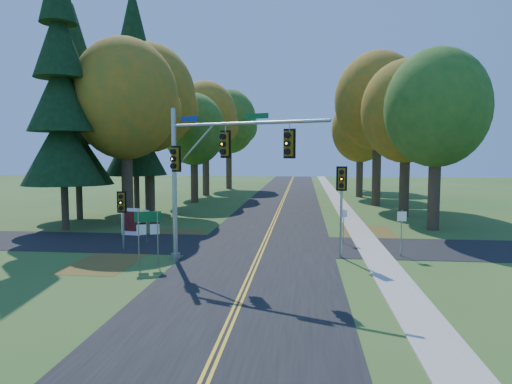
# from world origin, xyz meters

# --- Properties ---
(ground) EXTENTS (160.00, 160.00, 0.00)m
(ground) POSITION_xyz_m (0.00, 0.00, 0.00)
(ground) COLOR #2E561E
(ground) RESTS_ON ground
(road_main) EXTENTS (8.00, 160.00, 0.02)m
(road_main) POSITION_xyz_m (0.00, 0.00, 0.01)
(road_main) COLOR black
(road_main) RESTS_ON ground
(road_cross) EXTENTS (60.00, 6.00, 0.02)m
(road_cross) POSITION_xyz_m (0.00, 2.00, 0.01)
(road_cross) COLOR black
(road_cross) RESTS_ON ground
(centerline_left) EXTENTS (0.10, 160.00, 0.01)m
(centerline_left) POSITION_xyz_m (-0.10, 0.00, 0.03)
(centerline_left) COLOR gold
(centerline_left) RESTS_ON road_main
(centerline_right) EXTENTS (0.10, 160.00, 0.01)m
(centerline_right) POSITION_xyz_m (0.10, 0.00, 0.03)
(centerline_right) COLOR gold
(centerline_right) RESTS_ON road_main
(sidewalk_east) EXTENTS (1.60, 160.00, 0.06)m
(sidewalk_east) POSITION_xyz_m (6.20, 0.00, 0.03)
(sidewalk_east) COLOR #9E998E
(sidewalk_east) RESTS_ON ground
(leaf_patch_w_near) EXTENTS (4.00, 6.00, 0.00)m
(leaf_patch_w_near) POSITION_xyz_m (-6.50, 4.00, 0.01)
(leaf_patch_w_near) COLOR brown
(leaf_patch_w_near) RESTS_ON ground
(leaf_patch_e) EXTENTS (3.50, 8.00, 0.00)m
(leaf_patch_e) POSITION_xyz_m (6.80, 6.00, 0.01)
(leaf_patch_e) COLOR brown
(leaf_patch_e) RESTS_ON ground
(leaf_patch_w_far) EXTENTS (3.00, 5.00, 0.00)m
(leaf_patch_w_far) POSITION_xyz_m (-7.50, -3.00, 0.01)
(leaf_patch_w_far) COLOR brown
(leaf_patch_w_far) RESTS_ON ground
(tree_w_a) EXTENTS (8.00, 8.00, 14.15)m
(tree_w_a) POSITION_xyz_m (-11.13, 9.38, 9.49)
(tree_w_a) COLOR #38281C
(tree_w_a) RESTS_ON ground
(tree_e_a) EXTENTS (7.20, 7.20, 12.73)m
(tree_e_a) POSITION_xyz_m (11.57, 8.77, 8.53)
(tree_e_a) COLOR #38281C
(tree_e_a) RESTS_ON ground
(tree_w_b) EXTENTS (8.60, 8.60, 15.38)m
(tree_w_b) POSITION_xyz_m (-11.72, 16.29, 10.37)
(tree_w_b) COLOR #38281C
(tree_w_b) RESTS_ON ground
(tree_e_b) EXTENTS (7.60, 7.60, 13.33)m
(tree_e_b) POSITION_xyz_m (10.97, 15.58, 8.90)
(tree_e_b) COLOR #38281C
(tree_e_b) RESTS_ON ground
(tree_w_c) EXTENTS (6.80, 6.80, 11.91)m
(tree_w_c) POSITION_xyz_m (-9.54, 24.47, 7.94)
(tree_w_c) COLOR #38281C
(tree_w_c) RESTS_ON ground
(tree_e_c) EXTENTS (8.80, 8.80, 15.79)m
(tree_e_c) POSITION_xyz_m (9.88, 23.69, 10.66)
(tree_e_c) COLOR #38281C
(tree_e_c) RESTS_ON ground
(tree_w_d) EXTENTS (8.20, 8.20, 14.56)m
(tree_w_d) POSITION_xyz_m (-10.13, 33.18, 9.78)
(tree_w_d) COLOR #38281C
(tree_w_d) RESTS_ON ground
(tree_e_d) EXTENTS (7.00, 7.00, 12.32)m
(tree_e_d) POSITION_xyz_m (9.26, 32.87, 8.24)
(tree_e_d) COLOR #38281C
(tree_e_d) RESTS_ON ground
(tree_w_e) EXTENTS (8.40, 8.40, 14.97)m
(tree_w_e) POSITION_xyz_m (-8.92, 44.09, 10.07)
(tree_w_e) COLOR #38281C
(tree_w_e) RESTS_ON ground
(tree_e_e) EXTENTS (7.80, 7.80, 13.74)m
(tree_e_e) POSITION_xyz_m (10.47, 43.58, 9.19)
(tree_e_e) COLOR #38281C
(tree_e_e) RESTS_ON ground
(pine_a) EXTENTS (5.60, 5.60, 19.48)m
(pine_a) POSITION_xyz_m (-14.50, 6.00, 9.18)
(pine_a) COLOR #38281C
(pine_a) RESTS_ON ground
(pine_b) EXTENTS (5.60, 5.60, 17.31)m
(pine_b) POSITION_xyz_m (-16.00, 11.00, 8.16)
(pine_b) COLOR #38281C
(pine_b) RESTS_ON ground
(pine_c) EXTENTS (5.60, 5.60, 20.56)m
(pine_c) POSITION_xyz_m (-13.00, 16.00, 9.69)
(pine_c) COLOR #38281C
(pine_c) RESTS_ON ground
(traffic_mast) EXTENTS (7.90, 3.47, 7.70)m
(traffic_mast) POSITION_xyz_m (-2.29, -2.85, 4.95)
(traffic_mast) COLOR #9DA0A5
(traffic_mast) RESTS_ON ground
(east_signal_pole) EXTENTS (0.55, 0.64, 4.78)m
(east_signal_pole) POSITION_xyz_m (4.26, -0.85, 3.63)
(east_signal_pole) COLOR #9B9CA3
(east_signal_pole) RESTS_ON ground
(ped_signal_pole) EXTENTS (0.52, 0.61, 3.34)m
(ped_signal_pole) POSITION_xyz_m (-7.74, -0.21, 2.48)
(ped_signal_pole) COLOR gray
(ped_signal_pole) RESTS_ON ground
(route_sign_cluster) EXTENTS (1.20, 0.48, 2.71)m
(route_sign_cluster) POSITION_xyz_m (-5.16, -3.33, 1.91)
(route_sign_cluster) COLOR gray
(route_sign_cluster) RESTS_ON ground
(info_kiosk) EXTENTS (1.32, 0.39, 1.82)m
(info_kiosk) POSITION_xyz_m (-9.06, 4.38, 0.90)
(info_kiosk) COLOR white
(info_kiosk) RESTS_ON ground
(reg_sign_e_north) EXTENTS (0.40, 0.10, 2.10)m
(reg_sign_e_north) POSITION_xyz_m (4.75, 3.14, 1.44)
(reg_sign_e_north) COLOR gray
(reg_sign_e_north) RESTS_ON ground
(reg_sign_e_south) EXTENTS (0.47, 0.07, 2.46)m
(reg_sign_e_south) POSITION_xyz_m (7.50, -0.01, 1.69)
(reg_sign_e_south) COLOR gray
(reg_sign_e_south) RESTS_ON ground
(reg_sign_w) EXTENTS (0.40, 0.08, 2.09)m
(reg_sign_w) POSITION_xyz_m (-7.14, 1.99, 1.43)
(reg_sign_w) COLOR gray
(reg_sign_w) RESTS_ON ground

